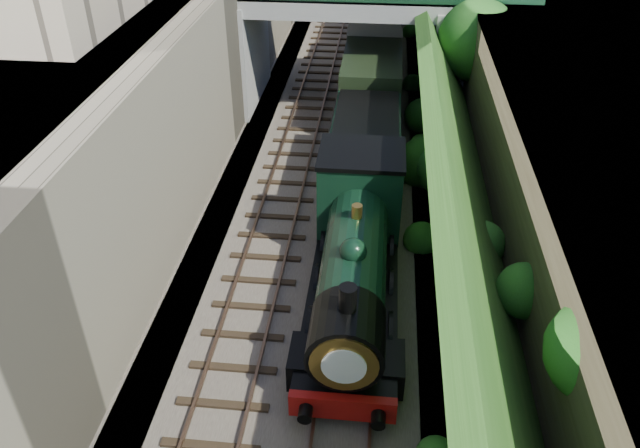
% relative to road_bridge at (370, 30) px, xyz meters
% --- Properties ---
extents(trackbed, '(10.00, 90.00, 0.20)m').
position_rel_road_bridge_xyz_m(trackbed, '(-0.94, -4.00, -3.98)').
color(trackbed, '#473F38').
rests_on(trackbed, ground).
extents(retaining_wall, '(1.00, 90.00, 7.00)m').
position_rel_road_bridge_xyz_m(retaining_wall, '(-6.44, -4.00, -0.58)').
color(retaining_wall, '#756B56').
rests_on(retaining_wall, ground).
extents(street_plateau_left, '(6.00, 90.00, 7.00)m').
position_rel_road_bridge_xyz_m(street_plateau_left, '(-9.94, -4.00, -0.58)').
color(street_plateau_left, '#262628').
rests_on(street_plateau_left, ground).
extents(street_plateau_right, '(8.00, 90.00, 6.25)m').
position_rel_road_bridge_xyz_m(street_plateau_right, '(8.56, -4.00, -0.95)').
color(street_plateau_right, '#262628').
rests_on(street_plateau_right, ground).
extents(embankment_slope, '(4.71, 90.00, 6.36)m').
position_rel_road_bridge_xyz_m(embankment_slope, '(4.07, -2.16, -1.30)').
color(embankment_slope, '#1E4714').
rests_on(embankment_slope, ground).
extents(track_left, '(2.50, 90.00, 0.20)m').
position_rel_road_bridge_xyz_m(track_left, '(-2.94, -4.00, -3.83)').
color(track_left, black).
rests_on(track_left, trackbed).
extents(track_right, '(2.50, 90.00, 0.20)m').
position_rel_road_bridge_xyz_m(track_right, '(0.26, -4.00, -3.83)').
color(track_right, black).
rests_on(track_right, trackbed).
extents(road_bridge, '(16.00, 6.40, 7.25)m').
position_rel_road_bridge_xyz_m(road_bridge, '(0.00, 0.00, 0.00)').
color(road_bridge, gray).
rests_on(road_bridge, ground).
extents(tree, '(3.60, 3.80, 6.60)m').
position_rel_road_bridge_xyz_m(tree, '(4.97, -3.41, 0.57)').
color(tree, black).
rests_on(tree, ground).
extents(locomotive, '(3.10, 10.23, 3.83)m').
position_rel_road_bridge_xyz_m(locomotive, '(0.26, -16.10, -2.18)').
color(locomotive, black).
rests_on(locomotive, trackbed).
extents(tender, '(2.70, 6.00, 3.05)m').
position_rel_road_bridge_xyz_m(tender, '(0.26, -8.73, -2.46)').
color(tender, black).
rests_on(tender, trackbed).
extents(coach_front, '(2.90, 18.00, 3.70)m').
position_rel_road_bridge_xyz_m(coach_front, '(0.26, 3.87, -2.03)').
color(coach_front, black).
rests_on(coach_front, trackbed).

